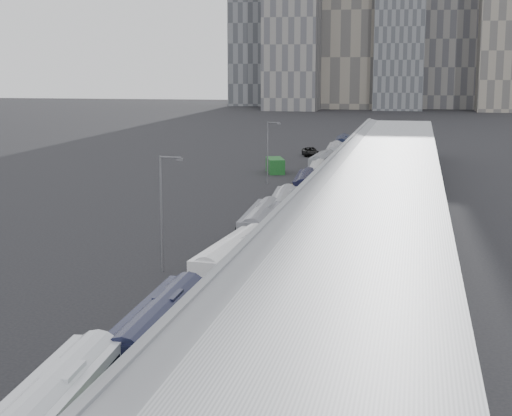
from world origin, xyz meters
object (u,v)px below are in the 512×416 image
(bus_9, at_px, (343,147))
(bus_8, at_px, (335,155))
(bus_1, at_px, (160,338))
(street_lamp_far, at_px, (269,148))
(bus_3, at_px, (261,229))
(street_lamp_near, at_px, (163,206))
(bus_4, at_px, (284,211))
(bus_6, at_px, (318,178))
(suv, at_px, (310,152))
(bus_7, at_px, (322,166))
(shipping_container, at_px, (275,166))
(bus_2, at_px, (233,267))
(bus_5, at_px, (306,189))

(bus_9, bearing_deg, bus_8, -92.17)
(bus_1, height_order, bus_9, bus_1)
(bus_1, distance_m, street_lamp_far, 73.37)
(street_lamp_far, bearing_deg, bus_3, -80.24)
(bus_3, xyz_separation_m, street_lamp_far, (-7.05, 40.99, 3.71))
(bus_9, relative_size, street_lamp_near, 1.29)
(bus_4, height_order, bus_9, bus_9)
(bus_6, bearing_deg, suv, 94.91)
(bus_6, bearing_deg, bus_7, 90.09)
(bus_4, bearing_deg, bus_8, 85.37)
(street_lamp_near, distance_m, shipping_container, 65.03)
(bus_3, height_order, bus_7, bus_3)
(bus_9, distance_m, street_lamp_near, 95.00)
(bus_1, bearing_deg, bus_2, 87.45)
(bus_7, bearing_deg, shipping_container, 175.96)
(bus_2, relative_size, suv, 2.17)
(bus_5, distance_m, shipping_container, 27.86)
(street_lamp_near, height_order, shipping_container, street_lamp_near)
(bus_2, relative_size, street_lamp_far, 1.44)
(bus_4, relative_size, bus_9, 0.99)
(bus_1, xyz_separation_m, bus_2, (0.31, 16.96, -0.00))
(street_lamp_far, height_order, shipping_container, street_lamp_far)
(bus_2, height_order, bus_3, bus_2)
(bus_2, distance_m, suv, 94.81)
(bus_2, bearing_deg, street_lamp_far, 102.56)
(suv, bearing_deg, bus_9, 14.84)
(bus_1, bearing_deg, bus_8, 88.65)
(bus_9, distance_m, shipping_container, 31.00)
(bus_5, xyz_separation_m, bus_9, (-0.56, 56.29, 0.04))
(bus_3, bearing_deg, suv, 91.78)
(bus_1, height_order, bus_7, bus_1)
(bus_4, relative_size, bus_8, 0.99)
(street_lamp_near, height_order, suv, street_lamp_near)
(bus_8, relative_size, suv, 2.07)
(bus_8, relative_size, street_lamp_far, 1.37)
(bus_6, height_order, bus_9, bus_9)
(bus_5, relative_size, bus_9, 0.98)
(bus_7, relative_size, bus_9, 0.97)
(bus_4, bearing_deg, suv, 90.40)
(street_lamp_near, bearing_deg, bus_4, 73.63)
(bus_7, distance_m, street_lamp_near, 64.27)
(bus_9, xyz_separation_m, street_lamp_near, (-6.07, -94.71, 4.07))
(bus_7, bearing_deg, bus_3, -86.76)
(bus_1, relative_size, bus_6, 1.08)
(bus_4, distance_m, suv, 69.38)
(bus_2, distance_m, street_lamp_near, 8.57)
(bus_1, xyz_separation_m, bus_7, (-0.77, 84.20, -0.11))
(bus_9, relative_size, shipping_container, 2.10)
(bus_3, distance_m, bus_9, 83.13)
(bus_7, bearing_deg, street_lamp_near, -92.26)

